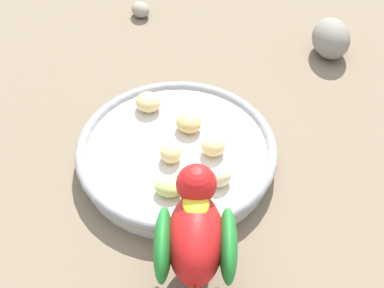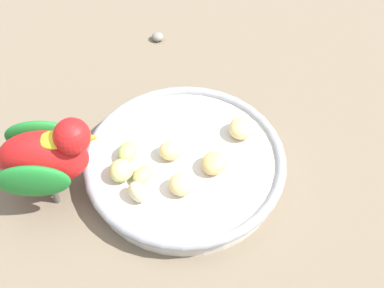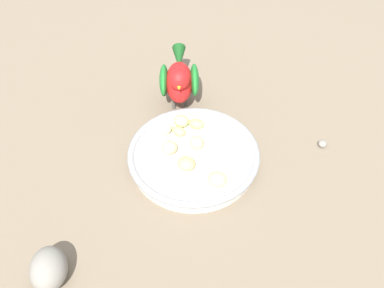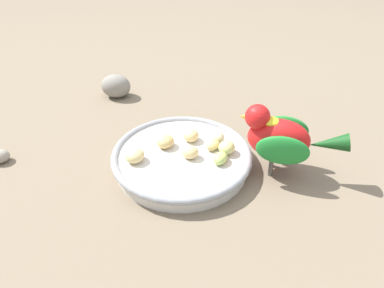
% 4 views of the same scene
% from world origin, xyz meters
% --- Properties ---
extents(ground_plane, '(4.00, 4.00, 0.00)m').
position_xyz_m(ground_plane, '(0.00, 0.00, 0.00)').
color(ground_plane, '#756651').
extents(feeding_bowl, '(0.24, 0.24, 0.03)m').
position_xyz_m(feeding_bowl, '(0.03, -0.00, 0.02)').
color(feeding_bowl, beige).
rests_on(feeding_bowl, ground_plane).
extents(apple_piece_0, '(0.03, 0.04, 0.02)m').
position_xyz_m(apple_piece_0, '(0.03, -0.02, 0.04)').
color(apple_piece_0, '#E5C67F').
rests_on(apple_piece_0, feeding_bowl).
extents(apple_piece_1, '(0.04, 0.04, 0.02)m').
position_xyz_m(apple_piece_1, '(0.03, 0.04, 0.04)').
color(apple_piece_1, tan).
rests_on(apple_piece_1, feeding_bowl).
extents(apple_piece_2, '(0.03, 0.03, 0.02)m').
position_xyz_m(apple_piece_2, '(0.09, -0.04, 0.04)').
color(apple_piece_2, beige).
rests_on(apple_piece_2, feeding_bowl).
extents(apple_piece_3, '(0.03, 0.02, 0.02)m').
position_xyz_m(apple_piece_3, '(0.04, -0.07, 0.03)').
color(apple_piece_3, '#B2CC66').
rests_on(apple_piece_3, feeding_bowl).
extents(apple_piece_4, '(0.04, 0.04, 0.02)m').
position_xyz_m(apple_piece_4, '(0.07, 0.01, 0.04)').
color(apple_piece_4, '#E5C67F').
rests_on(apple_piece_4, feeding_bowl).
extents(apple_piece_5, '(0.03, 0.03, 0.02)m').
position_xyz_m(apple_piece_5, '(0.07, -0.04, 0.03)').
color(apple_piece_5, tan).
rests_on(apple_piece_5, feeding_bowl).
extents(apple_piece_6, '(0.04, 0.04, 0.02)m').
position_xyz_m(apple_piece_6, '(-0.03, 0.06, 0.04)').
color(apple_piece_6, '#E5C67F').
rests_on(apple_piece_6, feeding_bowl).
extents(apple_piece_7, '(0.03, 0.03, 0.02)m').
position_xyz_m(apple_piece_7, '(0.07, -0.07, 0.04)').
color(apple_piece_7, '#C6D17A').
rests_on(apple_piece_7, feeding_bowl).
extents(parrot, '(0.10, 0.17, 0.12)m').
position_xyz_m(parrot, '(0.09, -0.15, 0.07)').
color(parrot, '#59544C').
rests_on(parrot, ground_plane).
extents(rock_large, '(0.07, 0.08, 0.05)m').
position_xyz_m(rock_large, '(0.19, 0.27, 0.03)').
color(rock_large, gray).
rests_on(rock_large, ground_plane).
extents(pebble_0, '(0.02, 0.02, 0.01)m').
position_xyz_m(pebble_0, '(-0.21, -0.09, 0.01)').
color(pebble_0, gray).
rests_on(pebble_0, ground_plane).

